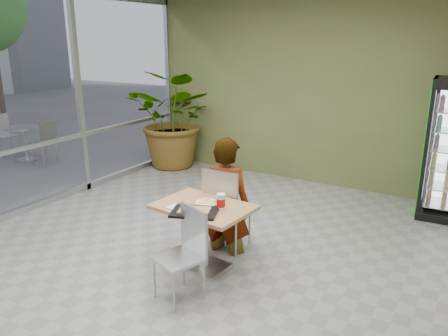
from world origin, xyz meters
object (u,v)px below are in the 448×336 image
(potted_plant, at_px, (176,119))
(soda_cup, at_px, (221,202))
(cafeteria_tray, at_px, (194,212))
(dining_table, at_px, (204,224))
(chair_near, at_px, (186,246))
(seated_woman, at_px, (226,206))
(chair_far, at_px, (224,203))

(potted_plant, bearing_deg, soda_cup, -46.79)
(cafeteria_tray, relative_size, potted_plant, 0.24)
(dining_table, bearing_deg, soda_cup, 1.66)
(potted_plant, bearing_deg, chair_near, -52.03)
(cafeteria_tray, bearing_deg, chair_near, -70.81)
(potted_plant, bearing_deg, cafeteria_tray, -50.66)
(soda_cup, bearing_deg, cafeteria_tray, -126.20)
(seated_woman, height_order, potted_plant, potted_plant)
(dining_table, relative_size, cafeteria_tray, 2.30)
(soda_cup, relative_size, cafeteria_tray, 0.36)
(soda_cup, xyz_separation_m, cafeteria_tray, (-0.17, -0.24, -0.07))
(seated_woman, relative_size, soda_cup, 10.09)
(dining_table, bearing_deg, potted_plant, 130.94)
(seated_woman, bearing_deg, dining_table, 89.54)
(soda_cup, distance_m, potted_plant, 4.24)
(dining_table, height_order, potted_plant, potted_plant)
(dining_table, xyz_separation_m, seated_woman, (-0.03, 0.53, 0.01))
(seated_woman, relative_size, cafeteria_tray, 3.65)
(potted_plant, bearing_deg, seated_woman, -43.95)
(potted_plant, bearing_deg, dining_table, -49.06)
(dining_table, height_order, soda_cup, soda_cup)
(chair_far, bearing_deg, seated_woman, -87.07)
(chair_near, xyz_separation_m, cafeteria_tray, (-0.11, 0.30, 0.23))
(chair_far, bearing_deg, cafeteria_tray, 91.69)
(chair_far, relative_size, chair_near, 1.13)
(chair_near, xyz_separation_m, potted_plant, (-2.83, 3.63, 0.42))
(dining_table, xyz_separation_m, chair_far, (-0.02, 0.48, 0.07))
(chair_far, bearing_deg, chair_near, 96.04)
(dining_table, distance_m, chair_near, 0.56)
(dining_table, xyz_separation_m, chair_near, (0.15, -0.53, 0.00))
(soda_cup, height_order, cafeteria_tray, soda_cup)
(chair_far, distance_m, chair_near, 1.03)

